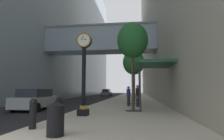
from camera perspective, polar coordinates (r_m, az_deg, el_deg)
ground_plane at (r=31.43m, az=-0.37°, el=-8.72°), size 110.00×110.00×0.00m
sidewalk_right at (r=34.16m, az=5.97°, el=-8.34°), size 6.73×80.00×0.14m
building_block_left at (r=40.64m, az=-17.48°, el=16.41°), size 23.58×80.00×33.69m
street_clock at (r=10.58m, az=-8.53°, el=0.63°), size 0.84×0.55×4.73m
bollard_nearest at (r=7.54m, az=-22.78°, el=-11.86°), size 0.27×0.27×1.08m
bollard_second at (r=9.61m, az=-15.78°, el=-10.71°), size 0.27×0.27×1.08m
street_tree_near at (r=13.08m, az=6.21°, el=8.74°), size 2.11×2.11×5.96m
street_tree_mid_near at (r=18.95m, az=6.57°, el=2.23°), size 2.15×2.15×5.34m
street_tree_mid_far at (r=25.10m, az=6.72°, el=2.04°), size 1.80×1.80×5.96m
trash_bin at (r=6.18m, az=-16.70°, el=-13.75°), size 0.53×0.53×1.05m
pedestrian_walking at (r=15.75m, az=7.78°, el=-7.52°), size 0.42×0.51×1.78m
pedestrian_by_clock at (r=16.31m, az=5.03°, el=-7.69°), size 0.47×0.47×1.68m
storefront_awning at (r=13.75m, az=12.76°, el=1.50°), size 2.40×3.60×3.30m
car_silver_near at (r=15.81m, az=-21.94°, el=-8.28°), size 2.07×4.70×1.58m
car_grey_mid at (r=43.92m, az=-1.67°, el=-6.88°), size 2.00×4.69×1.62m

